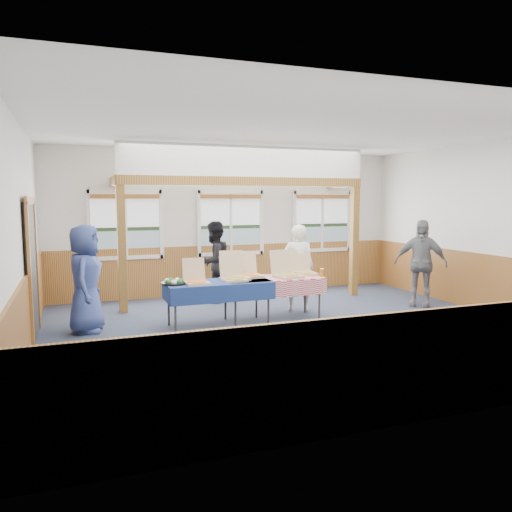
{
  "coord_description": "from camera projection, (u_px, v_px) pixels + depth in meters",
  "views": [
    {
      "loc": [
        -3.35,
        -7.27,
        2.14
      ],
      "look_at": [
        -0.3,
        1.0,
        1.13
      ],
      "focal_mm": 35.0,
      "sensor_mm": 36.0,
      "label": 1
    }
  ],
  "objects": [
    {
      "name": "pizza_box_e",
      "position": [
        287.0,
        274.0,
        8.82
      ],
      "size": [
        0.49,
        0.57,
        0.47
      ],
      "rotation": [
        0.0,
        0.0,
        0.12
      ],
      "color": "tan",
      "rests_on": "table_right"
    },
    {
      "name": "wall_left",
      "position": [
        21.0,
        240.0,
        6.62
      ],
      "size": [
        0.0,
        8.0,
        8.0
      ],
      "primitive_type": "plane",
      "rotation": [
        1.57,
        0.0,
        1.57
      ],
      "color": "silver",
      "rests_on": "floor"
    },
    {
      "name": "woman_white",
      "position": [
        298.0,
        268.0,
        9.49
      ],
      "size": [
        0.72,
        0.61,
        1.66
      ],
      "primitive_type": "imported",
      "rotation": [
        0.0,
        0.0,
        2.72
      ],
      "color": "white",
      "rests_on": "floor"
    },
    {
      "name": "ceiling",
      "position": [
        296.0,
        131.0,
        7.81
      ],
      "size": [
        8.0,
        8.0,
        0.0
      ],
      "primitive_type": "plane",
      "rotation": [
        3.14,
        0.0,
        0.0
      ],
      "color": "white",
      "rests_on": "wall_back"
    },
    {
      "name": "post_left",
      "position": [
        122.0,
        249.0,
        9.32
      ],
      "size": [
        0.15,
        0.15,
        2.4
      ],
      "primitive_type": "cube",
      "color": "#5C3A14",
      "rests_on": "floor"
    },
    {
      "name": "wall_back",
      "position": [
        230.0,
        223.0,
        11.26
      ],
      "size": [
        8.0,
        0.0,
        8.0
      ],
      "primitive_type": "plane",
      "rotation": [
        1.57,
        0.0,
        0.0
      ],
      "color": "silver",
      "rests_on": "floor"
    },
    {
      "name": "veggie_tray",
      "position": [
        174.0,
        282.0,
        8.12
      ],
      "size": [
        0.42,
        0.42,
        0.09
      ],
      "color": "black",
      "rests_on": "table_left"
    },
    {
      "name": "drink_glass",
      "position": [
        322.0,
        273.0,
        8.86
      ],
      "size": [
        0.07,
        0.07,
        0.15
      ],
      "primitive_type": "cylinder",
      "color": "#A1671A",
      "rests_on": "table_right"
    },
    {
      "name": "pizza_box_d",
      "position": [
        250.0,
        273.0,
        8.86
      ],
      "size": [
        0.39,
        0.48,
        0.42
      ],
      "rotation": [
        0.0,
        0.0,
        0.03
      ],
      "color": "tan",
      "rests_on": "table_right"
    },
    {
      "name": "table_right",
      "position": [
        272.0,
        281.0,
        8.82
      ],
      "size": [
        1.89,
        1.28,
        0.76
      ],
      "rotation": [
        0.0,
        0.0,
        0.29
      ],
      "color": "#303030",
      "rests_on": "floor"
    },
    {
      "name": "wainscot_left",
      "position": [
        27.0,
        317.0,
        6.75
      ],
      "size": [
        0.05,
        6.98,
        1.1
      ],
      "primitive_type": "cube",
      "color": "brown",
      "rests_on": "floor"
    },
    {
      "name": "wall_right",
      "position": [
        489.0,
        228.0,
        9.37
      ],
      "size": [
        0.0,
        8.0,
        8.0
      ],
      "primitive_type": "plane",
      "rotation": [
        1.57,
        0.0,
        -1.57
      ],
      "color": "silver",
      "rests_on": "floor"
    },
    {
      "name": "wainscot_front",
      "position": [
        443.0,
        363.0,
        4.87
      ],
      "size": [
        7.98,
        0.05,
        1.1
      ],
      "primitive_type": "cube",
      "color": "brown",
      "rests_on": "floor"
    },
    {
      "name": "window_mid",
      "position": [
        231.0,
        219.0,
        11.21
      ],
      "size": [
        1.56,
        0.1,
        1.46
      ],
      "color": "white",
      "rests_on": "wall_back"
    },
    {
      "name": "wall_front",
      "position": [
        449.0,
        256.0,
        4.73
      ],
      "size": [
        8.0,
        0.0,
        8.0
      ],
      "primitive_type": "plane",
      "rotation": [
        -1.57,
        0.0,
        0.0
      ],
      "color": "silver",
      "rests_on": "floor"
    },
    {
      "name": "pizza_box_b",
      "position": [
        235.0,
        275.0,
        8.65
      ],
      "size": [
        0.45,
        0.54,
        0.47
      ],
      "rotation": [
        0.0,
        0.0,
        -0.03
      ],
      "color": "tan",
      "rests_on": "table_left"
    },
    {
      "name": "floor",
      "position": [
        294.0,
        330.0,
        8.18
      ],
      "size": [
        8.0,
        8.0,
        0.0
      ],
      "primitive_type": "plane",
      "color": "#283042",
      "rests_on": "ground"
    },
    {
      "name": "man_blue",
      "position": [
        85.0,
        279.0,
        7.98
      ],
      "size": [
        0.71,
        0.94,
        1.74
      ],
      "primitive_type": "imported",
      "rotation": [
        0.0,
        0.0,
        1.37
      ],
      "color": "#354685",
      "rests_on": "floor"
    },
    {
      "name": "pizza_box_f",
      "position": [
        303.0,
        271.0,
        9.16
      ],
      "size": [
        0.49,
        0.57,
        0.47
      ],
      "rotation": [
        0.0,
        0.0,
        -0.11
      ],
      "color": "tan",
      "rests_on": "table_right"
    },
    {
      "name": "table_left",
      "position": [
        218.0,
        285.0,
        8.39
      ],
      "size": [
        1.92,
        1.42,
        0.76
      ],
      "rotation": [
        0.0,
        0.0,
        -0.37
      ],
      "color": "#303030",
      "rests_on": "floor"
    },
    {
      "name": "pizza_box_a",
      "position": [
        196.0,
        280.0,
        8.14
      ],
      "size": [
        0.38,
        0.46,
        0.41
      ],
      "rotation": [
        0.0,
        0.0,
        0.01
      ],
      "color": "tan",
      "rests_on": "table_left"
    },
    {
      "name": "wainscot_right",
      "position": [
        485.0,
        283.0,
        9.48
      ],
      "size": [
        0.05,
        6.98,
        1.1
      ],
      "primitive_type": "cube",
      "color": "brown",
      "rests_on": "floor"
    },
    {
      "name": "woman_black",
      "position": [
        214.0,
        262.0,
        10.29
      ],
      "size": [
        1.03,
        0.97,
        1.68
      ],
      "primitive_type": "imported",
      "rotation": [
        0.0,
        0.0,
        3.7
      ],
      "color": "black",
      "rests_on": "floor"
    },
    {
      "name": "window_left",
      "position": [
        126.0,
        221.0,
        10.42
      ],
      "size": [
        1.56,
        0.1,
        1.46
      ],
      "color": "white",
      "rests_on": "wall_back"
    },
    {
      "name": "post_right",
      "position": [
        354.0,
        241.0,
        11.04
      ],
      "size": [
        0.15,
        0.15,
        2.4
      ],
      "primitive_type": "cube",
      "color": "#5C3A14",
      "rests_on": "floor"
    },
    {
      "name": "person_grey",
      "position": [
        420.0,
        263.0,
        9.95
      ],
      "size": [
        1.03,
        1.0,
        1.73
      ],
      "primitive_type": "imported",
      "rotation": [
        0.0,
        0.0,
        -0.75
      ],
      "color": "slate",
      "rests_on": "floor"
    },
    {
      "name": "window_right",
      "position": [
        322.0,
        218.0,
        12.0
      ],
      "size": [
        1.56,
        0.1,
        1.46
      ],
      "color": "white",
      "rests_on": "wall_back"
    },
    {
      "name": "pizza_box_c",
      "position": [
        234.0,
        277.0,
        8.45
      ],
      "size": [
        0.39,
        0.47,
        0.41
      ],
      "rotation": [
        0.0,
        0.0,
        0.03
      ],
      "color": "tan",
      "rests_on": "table_right"
    },
    {
      "name": "cased_opening",
      "position": [
        31.0,
        271.0,
        7.53
      ],
      "size": [
        0.06,
        1.3,
        2.1
      ],
      "primitive_type": "cube",
      "color": "#303030",
      "rests_on": "wall_left"
    },
    {
      "name": "wainscot_back",
      "position": [
        231.0,
        269.0,
        11.35
      ],
      "size": [
        7.98,
        0.05,
        1.1
      ],
      "primitive_type": "cube",
      "color": "brown",
      "rests_on": "floor"
    },
    {
      "name": "cross_beam",
      "position": [
        248.0,
        181.0,
        10.04
      ],
      "size": [
        5.15,
        0.18,
        0.18
      ],
      "primitive_type": "cube",
      "color": "#5C3A14",
      "rests_on": "post_left"
    }
  ]
}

